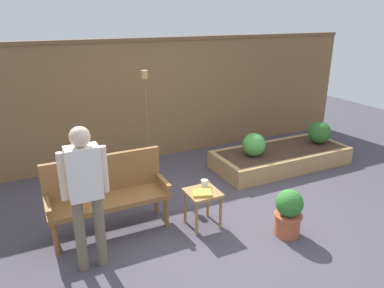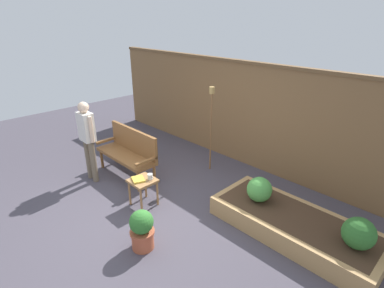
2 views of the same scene
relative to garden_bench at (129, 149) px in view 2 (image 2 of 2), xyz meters
The scene contains 12 objects.
ground_plane 1.59m from the garden_bench, 20.50° to the right, with size 14.00×14.00×0.00m, color #47424C.
fence_back 2.56m from the garden_bench, 56.12° to the left, with size 8.40×0.14×2.16m.
garden_bench is the anchor object (origin of this frame).
side_table 1.18m from the garden_bench, 23.45° to the right, with size 0.40×0.40×0.48m.
cup_on_table 1.21m from the garden_bench, 17.50° to the right, with size 0.13×0.09×0.10m.
book_on_table 1.16m from the garden_bench, 26.67° to the right, with size 0.23×0.19×0.03m, color gold.
potted_boxwood 2.21m from the garden_bench, 29.82° to the right, with size 0.34×0.34×0.59m.
raised_planter_bed 3.30m from the garden_bench, 11.49° to the left, with size 2.40×1.00×0.30m.
shrub_near_bench 2.68m from the garden_bench, 13.62° to the left, with size 0.39×0.39×0.39m.
shrub_far_corner 4.10m from the garden_bench, ahead, with size 0.40×0.40×0.40m.
tiki_torch 1.75m from the garden_bench, 52.92° to the left, with size 0.10×0.10×1.73m.
person_by_bench 0.84m from the garden_bench, 117.23° to the right, with size 0.47×0.20×1.56m.
Camera 2 is at (3.33, -2.40, 2.96)m, focal length 28.21 mm.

